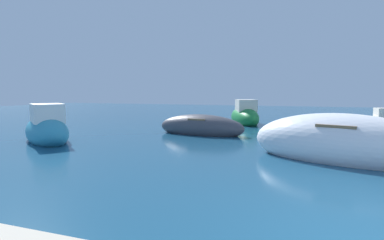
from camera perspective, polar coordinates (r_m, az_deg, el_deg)
moored_boat_0 at (r=20.29m, az=9.61°, el=0.70°), size 3.07×4.58×1.85m
moored_boat_1 at (r=15.03m, az=1.62°, el=-1.31°), size 4.48×1.89×1.24m
moored_boat_3 at (r=14.25m, az=-25.00°, el=-1.64°), size 4.07×3.57×1.88m
moored_boat_5 at (r=10.40m, az=25.54°, el=-3.91°), size 5.74×3.59×1.84m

